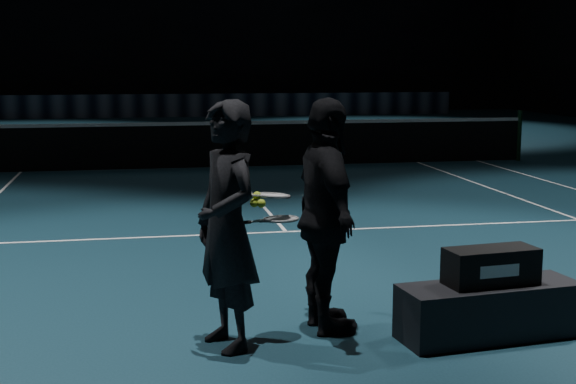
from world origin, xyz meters
name	(u,v)px	position (x,y,z in m)	size (l,w,h in m)	color
floor	(229,168)	(0.00, 0.00, 0.00)	(36.00, 36.00, 0.00)	black
court_lines	(229,167)	(0.00, 0.00, 0.00)	(10.98, 23.78, 0.01)	white
net_post_right	(519,136)	(6.40, 0.00, 0.55)	(0.10, 0.10, 1.10)	black
net_mesh	(228,146)	(0.00, 0.00, 0.45)	(12.80, 0.02, 0.86)	black
net_tape	(228,123)	(0.00, 0.00, 0.92)	(12.80, 0.03, 0.07)	white
sponsor_backdrop	(183,105)	(0.00, 15.50, 0.45)	(22.00, 0.15, 0.90)	black
player_bench	(489,311)	(0.85, -10.58, 0.22)	(1.44, 0.48, 0.43)	black
racket_bag	(491,266)	(0.85, -10.58, 0.58)	(0.72, 0.31, 0.29)	black
bag_signature	(500,271)	(0.85, -10.74, 0.58)	(0.34, 0.00, 0.10)	white
player_a	(227,226)	(-1.20, -10.41, 0.94)	(0.69, 0.45, 1.88)	black
player_b	(326,217)	(-0.38, -10.19, 0.94)	(1.10, 0.46, 1.88)	black
racket_lower	(281,219)	(-0.77, -10.29, 0.96)	(0.68, 0.22, 0.03)	black
racket_upper	(273,195)	(-0.83, -10.27, 1.14)	(0.68, 0.22, 0.03)	black
tennis_balls	(258,201)	(-0.96, -10.34, 1.11)	(0.12, 0.10, 0.12)	#B3C82A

